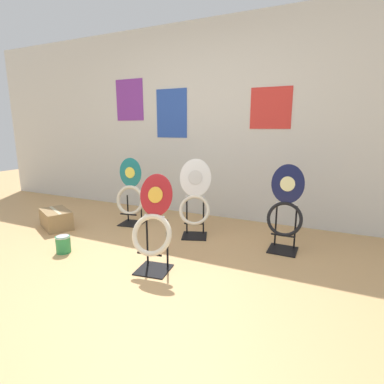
{
  "coord_description": "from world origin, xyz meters",
  "views": [
    {
      "loc": [
        1.57,
        -1.62,
        1.24
      ],
      "look_at": [
        0.22,
        1.26,
        0.55
      ],
      "focal_mm": 28.0,
      "sensor_mm": 36.0,
      "label": 1
    }
  ],
  "objects_px": {
    "toilet_seat_display_teal_sax": "(130,196)",
    "storage_box": "(56,219)",
    "toilet_seat_display_white_plain": "(195,200)",
    "toilet_seat_display_crimson_swirl": "(153,226)",
    "toilet_seat_display_navy_moon": "(285,210)",
    "paint_can": "(63,244)"
  },
  "relations": [
    {
      "from": "toilet_seat_display_white_plain",
      "to": "toilet_seat_display_crimson_swirl",
      "type": "bearing_deg",
      "value": -88.09
    },
    {
      "from": "toilet_seat_display_navy_moon",
      "to": "toilet_seat_display_crimson_swirl",
      "type": "relative_size",
      "value": 1.05
    },
    {
      "from": "toilet_seat_display_crimson_swirl",
      "to": "paint_can",
      "type": "distance_m",
      "value": 1.08
    },
    {
      "from": "toilet_seat_display_navy_moon",
      "to": "paint_can",
      "type": "distance_m",
      "value": 2.26
    },
    {
      "from": "toilet_seat_display_navy_moon",
      "to": "toilet_seat_display_teal_sax",
      "type": "distance_m",
      "value": 1.93
    },
    {
      "from": "toilet_seat_display_navy_moon",
      "to": "storage_box",
      "type": "distance_m",
      "value": 2.75
    },
    {
      "from": "toilet_seat_display_crimson_swirl",
      "to": "toilet_seat_display_teal_sax",
      "type": "distance_m",
      "value": 1.36
    },
    {
      "from": "toilet_seat_display_teal_sax",
      "to": "storage_box",
      "type": "xyz_separation_m",
      "value": [
        -0.76,
        -0.52,
        -0.27
      ]
    },
    {
      "from": "toilet_seat_display_white_plain",
      "to": "paint_can",
      "type": "height_order",
      "value": "toilet_seat_display_white_plain"
    },
    {
      "from": "toilet_seat_display_teal_sax",
      "to": "paint_can",
      "type": "height_order",
      "value": "toilet_seat_display_teal_sax"
    },
    {
      "from": "toilet_seat_display_teal_sax",
      "to": "storage_box",
      "type": "bearing_deg",
      "value": -145.7
    },
    {
      "from": "toilet_seat_display_crimson_swirl",
      "to": "toilet_seat_display_teal_sax",
      "type": "xyz_separation_m",
      "value": [
        -0.95,
        0.96,
        -0.03
      ]
    },
    {
      "from": "toilet_seat_display_white_plain",
      "to": "toilet_seat_display_teal_sax",
      "type": "relative_size",
      "value": 1.02
    },
    {
      "from": "toilet_seat_display_white_plain",
      "to": "toilet_seat_display_crimson_swirl",
      "type": "xyz_separation_m",
      "value": [
        0.03,
        -0.94,
        -0.01
      ]
    },
    {
      "from": "storage_box",
      "to": "toilet_seat_display_teal_sax",
      "type": "bearing_deg",
      "value": 34.3
    },
    {
      "from": "toilet_seat_display_navy_moon",
      "to": "toilet_seat_display_white_plain",
      "type": "height_order",
      "value": "toilet_seat_display_navy_moon"
    },
    {
      "from": "toilet_seat_display_white_plain",
      "to": "toilet_seat_display_crimson_swirl",
      "type": "distance_m",
      "value": 0.94
    },
    {
      "from": "storage_box",
      "to": "toilet_seat_display_white_plain",
      "type": "bearing_deg",
      "value": 16.26
    },
    {
      "from": "toilet_seat_display_crimson_swirl",
      "to": "toilet_seat_display_teal_sax",
      "type": "relative_size",
      "value": 0.98
    },
    {
      "from": "toilet_seat_display_white_plain",
      "to": "paint_can",
      "type": "xyz_separation_m",
      "value": [
        -1.0,
        -1.01,
        -0.33
      ]
    },
    {
      "from": "toilet_seat_display_white_plain",
      "to": "storage_box",
      "type": "bearing_deg",
      "value": -163.74
    },
    {
      "from": "toilet_seat_display_navy_moon",
      "to": "toilet_seat_display_crimson_swirl",
      "type": "xyz_separation_m",
      "value": [
        -0.97,
        -0.92,
        -0.02
      ]
    }
  ]
}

